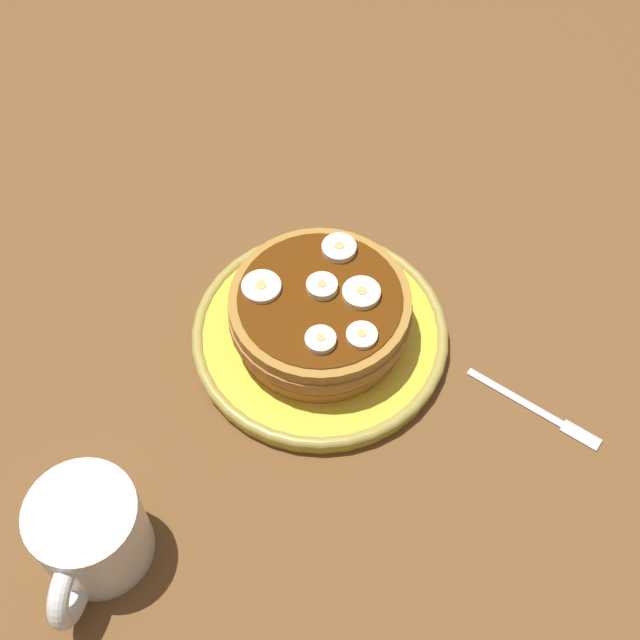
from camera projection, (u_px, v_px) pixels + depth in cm
name	position (u px, v px, depth cm)	size (l,w,h in cm)	color
ground_plane	(320.00, 349.00, 80.46)	(140.00, 140.00, 3.00)	brown
plate	(320.00, 334.00, 78.37)	(23.83, 23.83, 1.91)	yellow
pancake_stack	(320.00, 316.00, 75.51)	(16.65, 17.13, 5.35)	#AF682C
banana_slice_0	(324.00, 287.00, 73.73)	(2.77, 2.77, 0.99)	#F3EEBE
banana_slice_1	(339.00, 249.00, 76.23)	(3.16, 3.16, 0.89)	#F0EBC4
banana_slice_2	(261.00, 290.00, 73.69)	(3.51, 3.51, 0.72)	#FDE7C6
banana_slice_3	(362.00, 336.00, 71.03)	(2.70, 2.70, 0.71)	#F4E3BD
banana_slice_4	(321.00, 340.00, 70.69)	(2.67, 2.67, 0.87)	#F6E2BB
banana_slice_5	(361.00, 293.00, 73.42)	(3.37, 3.37, 0.86)	#FBF0C0
coffee_mug	(89.00, 535.00, 64.33)	(11.77, 8.53, 8.08)	white
fork	(541.00, 412.00, 74.68)	(6.35, 12.21, 0.50)	silver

